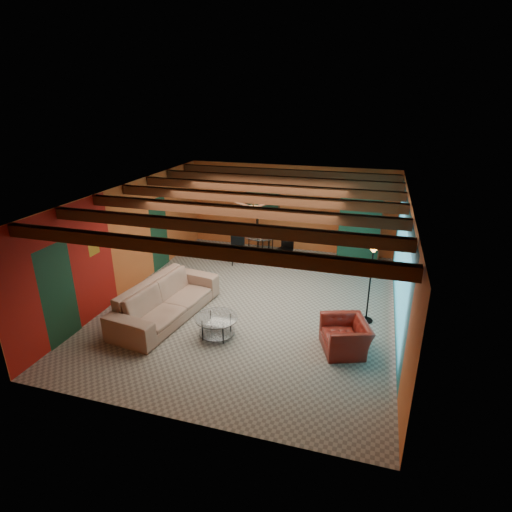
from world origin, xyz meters
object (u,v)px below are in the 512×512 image
(armchair, at_px, (345,336))
(vase, at_px, (261,222))
(dining_table, at_px, (261,242))
(sofa, at_px, (166,300))
(floor_lamp, at_px, (370,283))
(armoire, at_px, (360,227))
(potted_plant, at_px, (364,185))
(coffee_table, at_px, (217,327))

(armchair, distance_m, vase, 5.16)
(dining_table, bearing_deg, sofa, -104.85)
(armchair, relative_size, floor_lamp, 0.52)
(armoire, relative_size, vase, 11.63)
(potted_plant, bearing_deg, floor_lamp, -83.44)
(dining_table, relative_size, armoire, 1.02)
(armchair, relative_size, coffee_table, 1.08)
(sofa, distance_m, dining_table, 4.14)
(floor_lamp, relative_size, vase, 10.53)
(floor_lamp, xyz_separation_m, potted_plant, (-0.43, 3.78, 1.36))
(sofa, xyz_separation_m, armchair, (3.96, -0.19, -0.10))
(armoire, bearing_deg, armchair, -100.20)
(coffee_table, height_order, dining_table, dining_table)
(potted_plant, distance_m, vase, 3.16)
(armoire, distance_m, vase, 2.96)
(armoire, bearing_deg, sofa, -139.65)
(armoire, relative_size, potted_plant, 4.06)
(coffee_table, distance_m, armoire, 5.93)
(armchair, relative_size, potted_plant, 1.91)
(sofa, height_order, armoire, armoire)
(vase, bearing_deg, dining_table, -104.04)
(armoire, height_order, potted_plant, potted_plant)
(sofa, distance_m, armchair, 3.97)
(coffee_table, height_order, vase, vase)
(coffee_table, relative_size, armoire, 0.44)
(potted_plant, relative_size, vase, 2.87)
(coffee_table, distance_m, floor_lamp, 3.39)
(dining_table, distance_m, floor_lamp, 4.39)
(coffee_table, xyz_separation_m, dining_table, (-0.32, 4.44, 0.31))
(armchair, distance_m, coffee_table, 2.60)
(floor_lamp, distance_m, vase, 4.38)
(coffee_table, bearing_deg, potted_plant, 64.71)
(floor_lamp, bearing_deg, dining_table, 138.24)
(dining_table, relative_size, potted_plant, 4.15)
(dining_table, xyz_separation_m, armoire, (2.83, 0.87, 0.48))
(dining_table, relative_size, floor_lamp, 1.13)
(coffee_table, height_order, potted_plant, potted_plant)
(armchair, height_order, floor_lamp, floor_lamp)
(sofa, distance_m, coffee_table, 1.46)
(armchair, height_order, armoire, armoire)
(armoire, height_order, floor_lamp, armoire)
(sofa, bearing_deg, coffee_table, -100.01)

